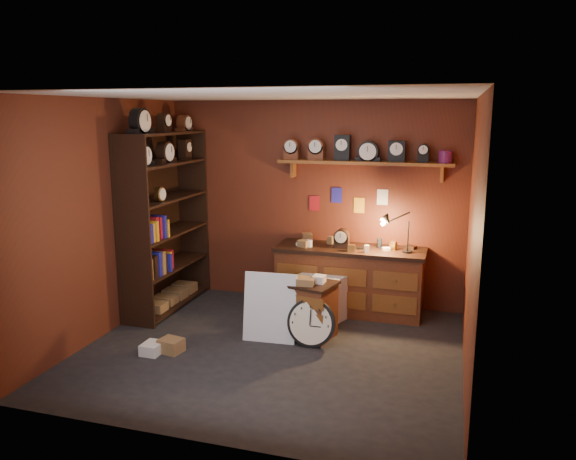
# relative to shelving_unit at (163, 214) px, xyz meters

# --- Properties ---
(floor) EXTENTS (4.00, 4.00, 0.00)m
(floor) POSITION_rel_shelving_unit_xyz_m (1.79, -0.98, -1.25)
(floor) COLOR black
(floor) RESTS_ON ground
(room_shell) EXTENTS (4.02, 3.62, 2.71)m
(room_shell) POSITION_rel_shelving_unit_xyz_m (1.84, -0.87, 0.47)
(room_shell) COLOR #5D2616
(room_shell) RESTS_ON ground
(shelving_unit) EXTENTS (0.47, 1.60, 2.58)m
(shelving_unit) POSITION_rel_shelving_unit_xyz_m (0.00, 0.00, 0.00)
(shelving_unit) COLOR black
(shelving_unit) RESTS_ON ground
(workbench) EXTENTS (1.90, 0.66, 1.36)m
(workbench) POSITION_rel_shelving_unit_xyz_m (2.37, 0.49, -0.78)
(workbench) COLOR brown
(workbench) RESTS_ON ground
(low_cabinet) EXTENTS (0.67, 0.60, 0.74)m
(low_cabinet) POSITION_rel_shelving_unit_xyz_m (2.09, -0.47, -0.90)
(low_cabinet) COLOR brown
(low_cabinet) RESTS_ON ground
(big_round_clock) EXTENTS (0.54, 0.17, 0.54)m
(big_round_clock) POSITION_rel_shelving_unit_xyz_m (2.17, -0.72, -0.99)
(big_round_clock) COLOR black
(big_round_clock) RESTS_ON ground
(white_panel) EXTENTS (0.61, 0.20, 0.79)m
(white_panel) POSITION_rel_shelving_unit_xyz_m (1.69, -0.71, -1.25)
(white_panel) COLOR silver
(white_panel) RESTS_ON ground
(mini_fridge) EXTENTS (0.70, 0.72, 0.56)m
(mini_fridge) POSITION_rel_shelving_unit_xyz_m (2.06, 0.05, -0.97)
(mini_fridge) COLOR silver
(mini_fridge) RESTS_ON ground
(floor_box_a) EXTENTS (0.27, 0.24, 0.15)m
(floor_box_a) POSITION_rel_shelving_unit_xyz_m (0.77, -1.32, -1.18)
(floor_box_a) COLOR olive
(floor_box_a) RESTS_ON ground
(floor_box_b) EXTENTS (0.20, 0.24, 0.12)m
(floor_box_b) POSITION_rel_shelving_unit_xyz_m (0.60, -1.42, -1.19)
(floor_box_b) COLOR white
(floor_box_b) RESTS_ON ground
(floor_box_c) EXTENTS (0.30, 0.30, 0.17)m
(floor_box_c) POSITION_rel_shelving_unit_xyz_m (1.69, -0.22, -1.17)
(floor_box_c) COLOR olive
(floor_box_c) RESTS_ON ground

